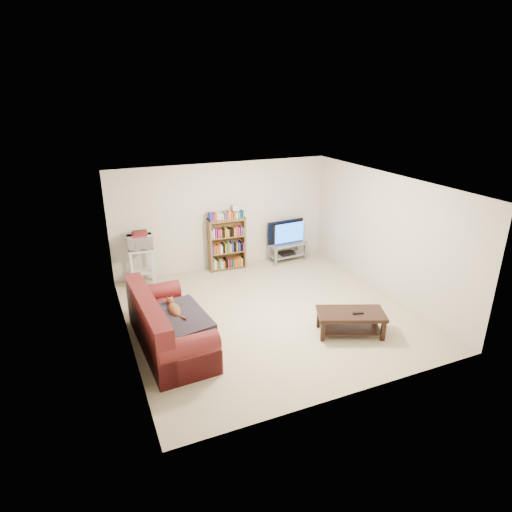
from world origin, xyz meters
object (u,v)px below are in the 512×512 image
coffee_table (351,319)px  sofa (165,329)px  bookshelf (227,243)px  tv_stand (287,249)px

coffee_table → sofa: bearing=-172.8°
sofa → bookshelf: size_ratio=1.81×
coffee_table → tv_stand: size_ratio=1.35×
sofa → coffee_table: 3.05m
sofa → tv_stand: (3.48, 2.57, -0.02)m
tv_stand → bookshelf: bookshelf is taller
coffee_table → bookshelf: size_ratio=1.02×
coffee_table → bookshelf: (-0.94, 3.49, 0.35)m
tv_stand → bookshelf: bearing=171.5°
coffee_table → tv_stand: tv_stand is taller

